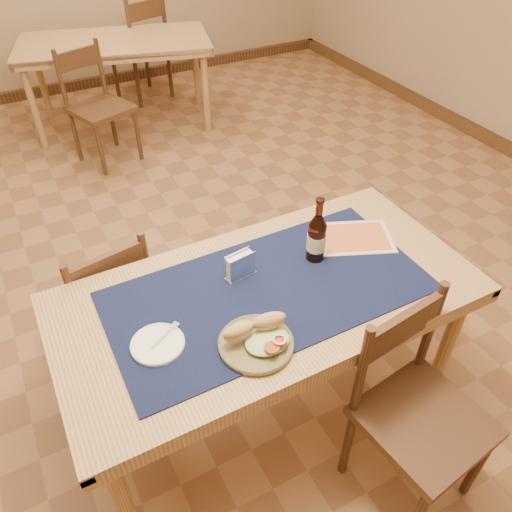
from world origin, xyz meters
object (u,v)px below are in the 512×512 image
main_table (268,306)px  chair_main_far (107,301)px  chair_main_near (417,410)px  back_table (115,50)px  napkin_holder (240,266)px  beer_bottle (317,237)px  sandwich_plate (258,339)px

main_table → chair_main_far: bearing=132.3°
main_table → chair_main_near: bearing=-59.0°
back_table → napkin_holder: bearing=-96.6°
back_table → beer_bottle: 3.17m
chair_main_far → chair_main_near: (0.85, -1.12, 0.03)m
back_table → chair_main_near: chair_main_near is taller
main_table → napkin_holder: napkin_holder is taller
sandwich_plate → chair_main_near: bearing=-34.4°
sandwich_plate → beer_bottle: size_ratio=0.91×
beer_bottle → napkin_holder: beer_bottle is taller
main_table → beer_bottle: size_ratio=5.66×
back_table → napkin_holder: size_ratio=13.54×
main_table → beer_bottle: (0.26, 0.08, 0.19)m
beer_bottle → chair_main_far: bearing=147.6°
main_table → chair_main_near: 0.66m
back_table → sandwich_plate: (-0.46, -3.45, 0.11)m
chair_main_near → beer_bottle: (-0.07, 0.62, 0.40)m
napkin_holder → back_table: bearing=83.4°
chair_main_far → back_table: bearing=72.8°
main_table → chair_main_far: 0.81m
napkin_holder → sandwich_plate: bearing=-106.6°
napkin_holder → beer_bottle: bearing=-7.8°
beer_bottle → napkin_holder: bearing=172.2°
back_table → napkin_holder: 3.14m
main_table → napkin_holder: bearing=115.1°
chair_main_near → beer_bottle: 0.74m
main_table → back_table: size_ratio=0.93×
main_table → chair_main_far: (-0.52, 0.57, -0.24)m
main_table → napkin_holder: size_ratio=12.55×
main_table → back_table: 3.25m
main_table → napkin_holder: 0.19m
chair_main_far → beer_bottle: (0.78, -0.50, 0.43)m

